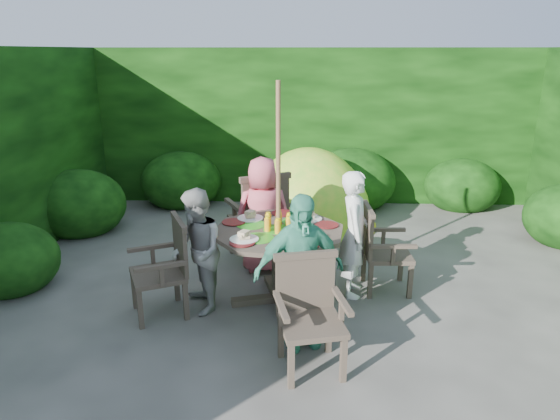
{
  "coord_description": "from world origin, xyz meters",
  "views": [
    {
      "loc": [
        -0.24,
        -4.59,
        2.45
      ],
      "look_at": [
        -0.44,
        0.41,
        0.85
      ],
      "focal_mm": 32.0,
      "sensor_mm": 36.0,
      "label": 1
    }
  ],
  "objects_px": {
    "child_right": "(355,234)",
    "patio_table": "(279,241)",
    "garden_chair_right": "(380,248)",
    "child_back": "(263,215)",
    "child_left": "(197,252)",
    "parasol_pole": "(278,198)",
    "garden_chair_left": "(166,267)",
    "dome_tent": "(308,224)",
    "garden_chair_back": "(260,216)",
    "child_front": "(299,272)",
    "garden_chair_front": "(309,311)"
  },
  "relations": [
    {
      "from": "child_front",
      "to": "child_back",
      "type": "bearing_deg",
      "value": 84.12
    },
    {
      "from": "garden_chair_right",
      "to": "child_front",
      "type": "bearing_deg",
      "value": 139.25
    },
    {
      "from": "garden_chair_left",
      "to": "dome_tent",
      "type": "relative_size",
      "value": 0.4
    },
    {
      "from": "garden_chair_left",
      "to": "child_left",
      "type": "distance_m",
      "value": 0.33
    },
    {
      "from": "patio_table",
      "to": "child_back",
      "type": "height_order",
      "value": "child_back"
    },
    {
      "from": "garden_chair_right",
      "to": "child_back",
      "type": "bearing_deg",
      "value": 67.36
    },
    {
      "from": "garden_chair_front",
      "to": "dome_tent",
      "type": "relative_size",
      "value": 0.39
    },
    {
      "from": "garden_chair_right",
      "to": "child_back",
      "type": "height_order",
      "value": "child_back"
    },
    {
      "from": "parasol_pole",
      "to": "child_left",
      "type": "height_order",
      "value": "parasol_pole"
    },
    {
      "from": "parasol_pole",
      "to": "child_back",
      "type": "xyz_separation_m",
      "value": [
        -0.21,
        0.77,
        -0.43
      ]
    },
    {
      "from": "patio_table",
      "to": "garden_chair_left",
      "type": "xyz_separation_m",
      "value": [
        -1.07,
        -0.28,
        -0.17
      ]
    },
    {
      "from": "parasol_pole",
      "to": "child_back",
      "type": "relative_size",
      "value": 1.64
    },
    {
      "from": "parasol_pole",
      "to": "dome_tent",
      "type": "height_order",
      "value": "parasol_pole"
    },
    {
      "from": "child_back",
      "to": "garden_chair_left",
      "type": "bearing_deg",
      "value": 36.8
    },
    {
      "from": "garden_chair_back",
      "to": "child_left",
      "type": "bearing_deg",
      "value": 40.64
    },
    {
      "from": "garden_chair_left",
      "to": "garden_chair_front",
      "type": "distance_m",
      "value": 1.57
    },
    {
      "from": "garden_chair_right",
      "to": "garden_chair_back",
      "type": "bearing_deg",
      "value": 58.04
    },
    {
      "from": "child_left",
      "to": "dome_tent",
      "type": "relative_size",
      "value": 0.54
    },
    {
      "from": "parasol_pole",
      "to": "child_front",
      "type": "bearing_deg",
      "value": -74.82
    },
    {
      "from": "child_left",
      "to": "dome_tent",
      "type": "distance_m",
      "value": 2.88
    },
    {
      "from": "garden_chair_back",
      "to": "child_front",
      "type": "distance_m",
      "value": 1.89
    },
    {
      "from": "garden_chair_left",
      "to": "child_right",
      "type": "distance_m",
      "value": 1.91
    },
    {
      "from": "parasol_pole",
      "to": "child_right",
      "type": "height_order",
      "value": "parasol_pole"
    },
    {
      "from": "garden_chair_front",
      "to": "garden_chair_left",
      "type": "bearing_deg",
      "value": 136.88
    },
    {
      "from": "patio_table",
      "to": "child_right",
      "type": "bearing_deg",
      "value": 15.11
    },
    {
      "from": "parasol_pole",
      "to": "child_right",
      "type": "distance_m",
      "value": 0.91
    },
    {
      "from": "child_front",
      "to": "garden_chair_front",
      "type": "bearing_deg",
      "value": -95.32
    },
    {
      "from": "child_back",
      "to": "garden_chair_back",
      "type": "bearing_deg",
      "value": -92.75
    },
    {
      "from": "child_right",
      "to": "child_back",
      "type": "distance_m",
      "value": 1.13
    },
    {
      "from": "dome_tent",
      "to": "garden_chair_left",
      "type": "bearing_deg",
      "value": -120.31
    },
    {
      "from": "garden_chair_front",
      "to": "child_front",
      "type": "relative_size",
      "value": 0.65
    },
    {
      "from": "child_left",
      "to": "dome_tent",
      "type": "xyz_separation_m",
      "value": [
        1.11,
        2.59,
        -0.61
      ]
    },
    {
      "from": "garden_chair_right",
      "to": "child_left",
      "type": "height_order",
      "value": "child_left"
    },
    {
      "from": "child_front",
      "to": "dome_tent",
      "type": "distance_m",
      "value": 3.22
    },
    {
      "from": "parasol_pole",
      "to": "child_front",
      "type": "xyz_separation_m",
      "value": [
        0.21,
        -0.77,
        -0.42
      ]
    },
    {
      "from": "parasol_pole",
      "to": "child_left",
      "type": "distance_m",
      "value": 0.94
    },
    {
      "from": "patio_table",
      "to": "child_left",
      "type": "height_order",
      "value": "child_left"
    },
    {
      "from": "child_right",
      "to": "patio_table",
      "type": "bearing_deg",
      "value": 109.58
    },
    {
      "from": "patio_table",
      "to": "garden_chair_left",
      "type": "height_order",
      "value": "patio_table"
    },
    {
      "from": "garden_chair_right",
      "to": "garden_chair_back",
      "type": "xyz_separation_m",
      "value": [
        -1.33,
        0.75,
        0.09
      ]
    },
    {
      "from": "patio_table",
      "to": "parasol_pole",
      "type": "height_order",
      "value": "parasol_pole"
    },
    {
      "from": "garden_chair_back",
      "to": "child_back",
      "type": "relative_size",
      "value": 0.79
    },
    {
      "from": "garden_chair_left",
      "to": "parasol_pole",
      "type": "bearing_deg",
      "value": 79.42
    },
    {
      "from": "patio_table",
      "to": "garden_chair_back",
      "type": "xyz_separation_m",
      "value": [
        -0.27,
        1.05,
        -0.09
      ]
    },
    {
      "from": "child_left",
      "to": "garden_chair_back",
      "type": "bearing_deg",
      "value": 136.19
    },
    {
      "from": "parasol_pole",
      "to": "garden_chair_back",
      "type": "xyz_separation_m",
      "value": [
        -0.27,
        1.06,
        -0.53
      ]
    },
    {
      "from": "parasol_pole",
      "to": "child_back",
      "type": "distance_m",
      "value": 0.91
    },
    {
      "from": "patio_table",
      "to": "parasol_pole",
      "type": "distance_m",
      "value": 0.44
    },
    {
      "from": "child_right",
      "to": "garden_chair_left",
      "type": "bearing_deg",
      "value": 109.24
    },
    {
      "from": "garden_chair_left",
      "to": "child_front",
      "type": "xyz_separation_m",
      "value": [
        1.28,
        -0.5,
        0.2
      ]
    }
  ]
}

